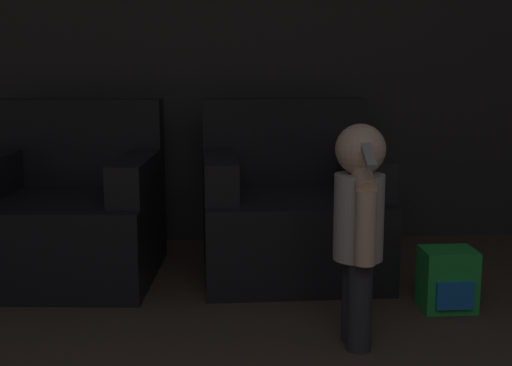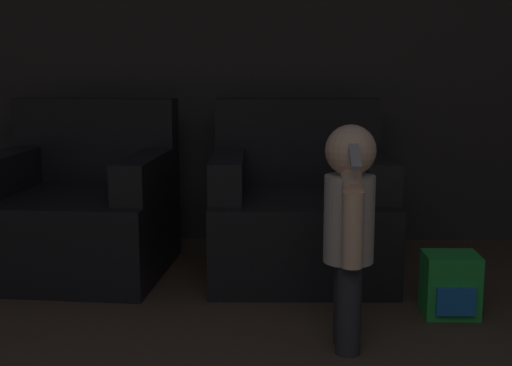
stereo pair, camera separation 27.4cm
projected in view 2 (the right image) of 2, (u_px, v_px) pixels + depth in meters
name	position (u px, v px, depth m)	size (l,w,h in m)	color
wall_back	(249.00, 25.00, 4.22)	(8.40, 0.05, 2.60)	#33302D
armchair_left	(80.00, 212.00, 3.72)	(0.97, 0.95, 0.89)	black
armchair_right	(300.00, 213.00, 3.70)	(0.91, 0.88, 0.89)	black
person_toddler	(349.00, 219.00, 2.67)	(0.19, 0.34, 0.87)	#28282D
toy_backpack	(450.00, 285.00, 3.09)	(0.23, 0.21, 0.28)	green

